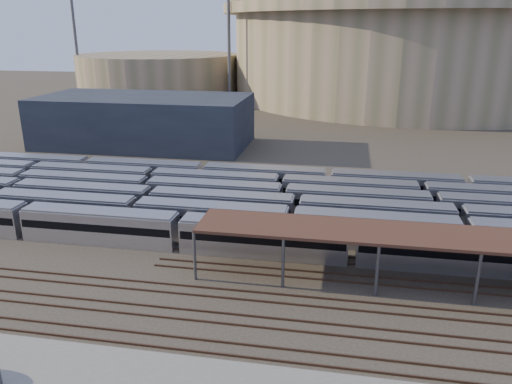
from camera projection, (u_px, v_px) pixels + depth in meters
The scene contains 9 objects.
ground at pixel (275, 293), 46.14m from camera, with size 420.00×420.00×0.00m, color #383026.
subway_trains at pixel (304, 208), 62.65m from camera, with size 121.82×23.90×3.60m.
empty_tracks at pixel (266, 323), 41.45m from camera, with size 170.00×9.62×0.18m.
stadium at pixel (409, 47), 167.23m from camera, with size 124.00×124.00×32.50m.
secondary_arena at pixel (160, 75), 175.38m from camera, with size 56.00×56.00×14.00m, color gray.
service_building at pixel (144, 121), 101.81m from camera, with size 42.00×20.00×10.00m, color #1E232D.
floodlight_0 at pixel (229, 35), 147.28m from camera, with size 4.00×1.00×38.40m.
floodlight_1 at pixel (75, 34), 165.96m from camera, with size 4.00×1.00×38.40m.
floodlight_3 at pixel (310, 33), 190.51m from camera, with size 4.00×1.00×38.40m.
Camera 1 is at (5.62, -40.41, 23.58)m, focal length 35.00 mm.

